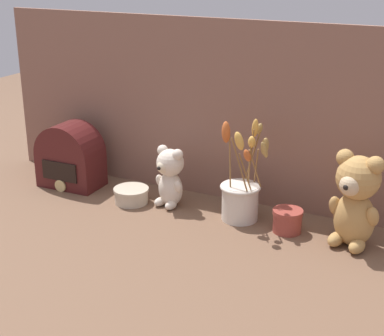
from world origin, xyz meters
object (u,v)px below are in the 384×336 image
Objects in this scene: teddy_bear_large at (356,198)px; flower_vase at (241,194)px; decorative_tin_short at (131,195)px; vintage_radio at (71,159)px; teddy_bear_medium at (170,176)px; decorative_tin_tall at (287,221)px.

flower_vase reaches higher than teddy_bear_large.
flower_vase is 0.36m from decorative_tin_short.
vintage_radio is at bearing 171.91° from decorative_tin_short.
teddy_bear_medium reaches higher than decorative_tin_short.
flower_vase is 3.55× the size of decorative_tin_tall.
teddy_bear_large is at bearing -1.62° from teddy_bear_medium.
teddy_bear_large is at bearing -1.22° from vintage_radio.
vintage_radio is (-0.38, 0.00, -0.01)m from teddy_bear_medium.
decorative_tin_short is (0.26, -0.04, -0.07)m from vintage_radio.
teddy_bear_medium is 0.39m from decorative_tin_tall.
teddy_bear_large is 0.87× the size of flower_vase.
flower_vase is 2.74× the size of decorative_tin_short.
vintage_radio is 1.96× the size of decorative_tin_short.
decorative_tin_short is (-0.51, -0.02, -0.01)m from decorative_tin_tall.
vintage_radio is at bearing -179.89° from flower_vase.
teddy_bear_medium is at bearing -0.63° from vintage_radio.
vintage_radio is (-0.95, 0.02, -0.04)m from teddy_bear_large.
vintage_radio reaches higher than teddy_bear_medium.
vintage_radio is (-0.62, -0.00, 0.01)m from flower_vase.
teddy_bear_large is 0.21m from decorative_tin_tall.
teddy_bear_large is 0.34m from flower_vase.
decorative_tin_short is at bearing -178.61° from teddy_bear_large.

